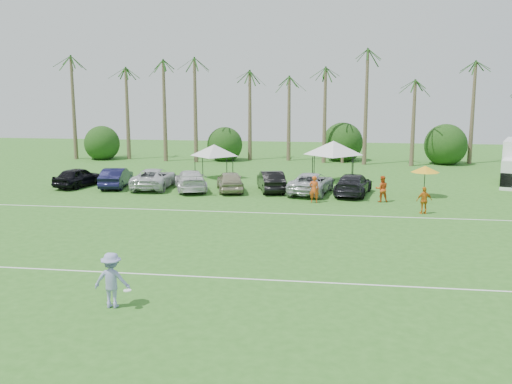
# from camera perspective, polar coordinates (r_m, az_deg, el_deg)

# --- Properties ---
(ground) EXTENTS (120.00, 120.00, 0.00)m
(ground) POSITION_cam_1_polar(r_m,az_deg,el_deg) (21.31, -7.59, -10.10)
(ground) COLOR #2E681F
(ground) RESTS_ON ground
(field_lines) EXTENTS (80.00, 12.10, 0.01)m
(field_lines) POSITION_cam_1_polar(r_m,az_deg,el_deg) (28.72, -3.25, -4.59)
(field_lines) COLOR white
(field_lines) RESTS_ON ground
(palm_tree_0) EXTENTS (2.40, 2.40, 8.90)m
(palm_tree_0) POSITION_cam_1_polar(r_m,az_deg,el_deg) (63.48, -17.77, 9.97)
(palm_tree_0) COLOR brown
(palm_tree_0) RESTS_ON ground
(palm_tree_1) EXTENTS (2.40, 2.40, 9.90)m
(palm_tree_1) POSITION_cam_1_polar(r_m,az_deg,el_deg) (61.48, -13.55, 10.99)
(palm_tree_1) COLOR brown
(palm_tree_1) RESTS_ON ground
(palm_tree_2) EXTENTS (2.40, 2.40, 10.90)m
(palm_tree_2) POSITION_cam_1_polar(r_m,az_deg,el_deg) (59.84, -9.03, 11.99)
(palm_tree_2) COLOR brown
(palm_tree_2) RESTS_ON ground
(palm_tree_3) EXTENTS (2.40, 2.40, 11.90)m
(palm_tree_3) POSITION_cam_1_polar(r_m,az_deg,el_deg) (58.83, -5.24, 12.93)
(palm_tree_3) COLOR brown
(palm_tree_3) RESTS_ON ground
(palm_tree_4) EXTENTS (2.40, 2.40, 8.90)m
(palm_tree_4) POSITION_cam_1_polar(r_m,az_deg,el_deg) (57.97, -1.28, 10.46)
(palm_tree_4) COLOR brown
(palm_tree_4) RESTS_ON ground
(palm_tree_5) EXTENTS (2.40, 2.40, 9.90)m
(palm_tree_5) POSITION_cam_1_polar(r_m,az_deg,el_deg) (57.45, 2.73, 11.32)
(palm_tree_5) COLOR brown
(palm_tree_5) RESTS_ON ground
(palm_tree_6) EXTENTS (2.40, 2.40, 10.90)m
(palm_tree_6) POSITION_cam_1_polar(r_m,az_deg,el_deg) (57.22, 6.82, 12.12)
(palm_tree_6) COLOR brown
(palm_tree_6) RESTS_ON ground
(palm_tree_7) EXTENTS (2.40, 2.40, 11.90)m
(palm_tree_7) POSITION_cam_1_polar(r_m,az_deg,el_deg) (57.29, 10.94, 12.86)
(palm_tree_7) COLOR brown
(palm_tree_7) RESTS_ON ground
(palm_tree_8) EXTENTS (2.40, 2.40, 8.90)m
(palm_tree_8) POSITION_cam_1_polar(r_m,az_deg,el_deg) (57.65, 15.90, 10.07)
(palm_tree_8) COLOR brown
(palm_tree_8) RESTS_ON ground
(palm_tree_9) EXTENTS (2.40, 2.40, 9.90)m
(palm_tree_9) POSITION_cam_1_polar(r_m,az_deg,el_deg) (58.51, 20.88, 10.64)
(palm_tree_9) COLOR brown
(palm_tree_9) RESTS_ON ground
(bush_tree_0) EXTENTS (4.00, 4.00, 4.00)m
(bush_tree_0) POSITION_cam_1_polar(r_m,az_deg,el_deg) (63.41, -14.65, 4.98)
(bush_tree_0) COLOR brown
(bush_tree_0) RESTS_ON ground
(bush_tree_1) EXTENTS (4.00, 4.00, 4.00)m
(bush_tree_1) POSITION_cam_1_polar(r_m,az_deg,el_deg) (59.58, -3.00, 4.97)
(bush_tree_1) COLOR brown
(bush_tree_1) RESTS_ON ground
(bush_tree_2) EXTENTS (4.00, 4.00, 4.00)m
(bush_tree_2) POSITION_cam_1_polar(r_m,az_deg,el_deg) (58.45, 8.66, 4.76)
(bush_tree_2) COLOR brown
(bush_tree_2) RESTS_ON ground
(bush_tree_3) EXTENTS (4.00, 4.00, 4.00)m
(bush_tree_3) POSITION_cam_1_polar(r_m,az_deg,el_deg) (59.37, 18.38, 4.44)
(bush_tree_3) COLOR brown
(bush_tree_3) RESTS_ON ground
(sideline_player_a) EXTENTS (0.66, 0.44, 1.78)m
(sideline_player_a) POSITION_cam_1_polar(r_m,az_deg,el_deg) (37.38, 5.83, 0.28)
(sideline_player_a) COLOR #D84D18
(sideline_player_a) RESTS_ON ground
(sideline_player_b) EXTENTS (0.92, 0.76, 1.74)m
(sideline_player_b) POSITION_cam_1_polar(r_m,az_deg,el_deg) (38.33, 12.47, 0.31)
(sideline_player_b) COLOR #CB4B16
(sideline_player_b) RESTS_ON ground
(sideline_player_c) EXTENTS (1.03, 0.63, 1.63)m
(sideline_player_c) POSITION_cam_1_polar(r_m,az_deg,el_deg) (35.35, 16.47, -0.81)
(sideline_player_c) COLOR orange
(sideline_player_c) RESTS_ON ground
(canopy_tent_left) EXTENTS (4.06, 4.06, 3.29)m
(canopy_tent_left) POSITION_cam_1_polar(r_m,az_deg,el_deg) (47.13, -4.22, 4.76)
(canopy_tent_left) COLOR black
(canopy_tent_left) RESTS_ON ground
(canopy_tent_right) EXTENTS (4.74, 4.74, 3.84)m
(canopy_tent_right) POSITION_cam_1_polar(r_m,az_deg,el_deg) (45.49, 7.76, 5.09)
(canopy_tent_right) COLOR black
(canopy_tent_right) RESTS_ON ground
(market_umbrella) EXTENTS (1.95, 1.95, 2.17)m
(market_umbrella) POSITION_cam_1_polar(r_m,az_deg,el_deg) (40.58, 16.56, 2.21)
(market_umbrella) COLOR black
(market_umbrella) RESTS_ON ground
(frisbee_player) EXTENTS (1.37, 0.77, 1.93)m
(frisbee_player) POSITION_cam_1_polar(r_m,az_deg,el_deg) (20.26, -14.22, -8.54)
(frisbee_player) COLOR #8E93C9
(frisbee_player) RESTS_ON ground
(parked_car_0) EXTENTS (2.75, 4.68, 1.50)m
(parked_car_0) POSITION_cam_1_polar(r_m,az_deg,el_deg) (45.24, -17.34, 1.44)
(parked_car_0) COLOR black
(parked_car_0) RESTS_ON ground
(parked_car_1) EXTENTS (2.15, 4.70, 1.50)m
(parked_car_1) POSITION_cam_1_polar(r_m,az_deg,el_deg) (44.22, -13.81, 1.41)
(parked_car_1) COLOR black
(parked_car_1) RESTS_ON ground
(parked_car_2) EXTENTS (2.79, 5.52, 1.50)m
(parked_car_2) POSITION_cam_1_polar(r_m,az_deg,el_deg) (43.26, -10.17, 1.36)
(parked_car_2) COLOR silver
(parked_car_2) RESTS_ON ground
(parked_car_3) EXTENTS (3.71, 5.56, 1.50)m
(parked_car_3) POSITION_cam_1_polar(r_m,az_deg,el_deg) (41.95, -6.57, 1.17)
(parked_car_3) COLOR silver
(parked_car_3) RESTS_ON ground
(parked_car_4) EXTENTS (2.87, 4.70, 1.50)m
(parked_car_4) POSITION_cam_1_polar(r_m,az_deg,el_deg) (41.37, -2.61, 1.10)
(parked_car_4) COLOR gray
(parked_car_4) RESTS_ON ground
(parked_car_5) EXTENTS (2.71, 4.79, 1.50)m
(parked_car_5) POSITION_cam_1_polar(r_m,az_deg,el_deg) (41.39, 1.51, 1.11)
(parked_car_5) COLOR black
(parked_car_5) RESTS_ON ground
(parked_car_6) EXTENTS (3.41, 5.74, 1.50)m
(parked_car_6) POSITION_cam_1_polar(r_m,az_deg,el_deg) (40.65, 5.55, 0.90)
(parked_car_6) COLOR #B7BABF
(parked_car_6) RESTS_ON ground
(parked_car_7) EXTENTS (3.04, 5.46, 1.50)m
(parked_car_7) POSITION_cam_1_polar(r_m,az_deg,el_deg) (40.54, 9.69, 0.77)
(parked_car_7) COLOR black
(parked_car_7) RESTS_ON ground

